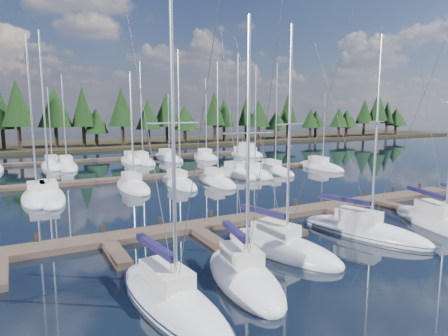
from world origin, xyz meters
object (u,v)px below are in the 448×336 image
front_sailboat_1 (171,300)px  front_sailboat_3 (280,247)px  front_sailboat_4 (364,231)px  motor_yacht_right (245,153)px  front_sailboat_5 (440,223)px  front_sailboat_2 (244,276)px  main_dock (267,218)px

front_sailboat_1 → front_sailboat_3: size_ratio=1.04×
front_sailboat_3 → front_sailboat_1: bearing=-158.3°
front_sailboat_1 → front_sailboat_4: (15.10, 3.24, -0.00)m
front_sailboat_4 → motor_yacht_right: bearing=69.2°
front_sailboat_1 → front_sailboat_3: 8.78m
front_sailboat_5 → front_sailboat_4: bearing=168.9°
front_sailboat_2 → front_sailboat_3: bearing=32.6°
front_sailboat_1 → front_sailboat_2: 4.10m
front_sailboat_4 → front_sailboat_2: bearing=-166.6°
main_dock → front_sailboat_3: bearing=-116.9°
front_sailboat_1 → front_sailboat_3: bearing=21.7°
front_sailboat_3 → front_sailboat_5: front_sailboat_5 is taller
front_sailboat_1 → front_sailboat_4: bearing=12.1°
front_sailboat_1 → front_sailboat_5: (21.41, 2.01, 0.02)m
front_sailboat_4 → front_sailboat_5: bearing=-11.1°
front_sailboat_4 → motor_yacht_right: 47.01m
front_sailboat_2 → motor_yacht_right: front_sailboat_2 is taller
front_sailboat_3 → front_sailboat_2: bearing=-147.4°
front_sailboat_1 → motor_yacht_right: (31.81, 47.18, 0.15)m
front_sailboat_1 → front_sailboat_2: (4.05, 0.61, 0.00)m
front_sailboat_1 → motor_yacht_right: 56.90m
front_sailboat_5 → front_sailboat_1: bearing=-174.6°
main_dock → motor_yacht_right: (20.60, 37.94, 0.24)m
main_dock → front_sailboat_5: size_ratio=2.69×
main_dock → front_sailboat_3: (-3.05, -6.00, 0.09)m
front_sailboat_1 → front_sailboat_5: size_ratio=0.89×
front_sailboat_4 → front_sailboat_1: bearing=-167.9°
front_sailboat_3 → front_sailboat_4: 6.94m
front_sailboat_5 → front_sailboat_2: bearing=-175.4°
front_sailboat_1 → front_sailboat_2: front_sailboat_1 is taller
main_dock → front_sailboat_1: (-11.21, -9.24, 0.09)m
main_dock → front_sailboat_4: bearing=-57.0°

